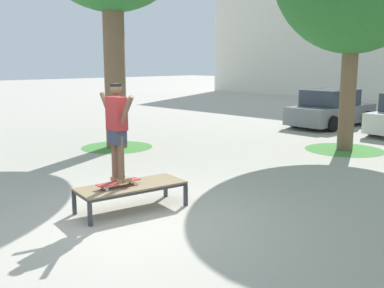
{
  "coord_description": "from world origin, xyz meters",
  "views": [
    {
      "loc": [
        5.77,
        -4.25,
        2.59
      ],
      "look_at": [
        -0.47,
        1.86,
        1.0
      ],
      "focal_mm": 42.19,
      "sensor_mm": 36.0,
      "label": 1
    }
  ],
  "objects": [
    {
      "name": "grass_patch_mid_back",
      "position": [
        -0.51,
        8.3,
        0.0
      ],
      "size": [
        2.32,
        2.32,
        0.01
      ],
      "primitive_type": "cylinder",
      "color": "#47893D",
      "rests_on": "ground"
    },
    {
      "name": "skateboard",
      "position": [
        -0.51,
        0.12,
        0.54
      ],
      "size": [
        0.24,
        0.81,
        0.09
      ],
      "color": "#B23333",
      "rests_on": "skate_box"
    },
    {
      "name": "ground_plane",
      "position": [
        0.0,
        0.0,
        0.0
      ],
      "size": [
        120.0,
        120.0,
        0.0
      ],
      "primitive_type": "plane",
      "color": "#B2AA9E"
    },
    {
      "name": "grass_patch_near_left",
      "position": [
        -5.64,
        3.67,
        0.0
      ],
      "size": [
        2.18,
        2.18,
        0.01
      ],
      "primitive_type": "cylinder",
      "color": "#47893D",
      "rests_on": "ground"
    },
    {
      "name": "car_grey",
      "position": [
        -3.36,
        12.6,
        0.69
      ],
      "size": [
        2.07,
        4.28,
        1.5
      ],
      "color": "slate",
      "rests_on": "ground"
    },
    {
      "name": "skate_box",
      "position": [
        -0.47,
        0.36,
        0.41
      ],
      "size": [
        1.07,
        2.0,
        0.46
      ],
      "color": "#38383D",
      "rests_on": "ground"
    },
    {
      "name": "skater",
      "position": [
        -0.51,
        0.12,
        1.53
      ],
      "size": [
        1.0,
        0.3,
        1.69
      ],
      "color": "brown",
      "rests_on": "skateboard"
    }
  ]
}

